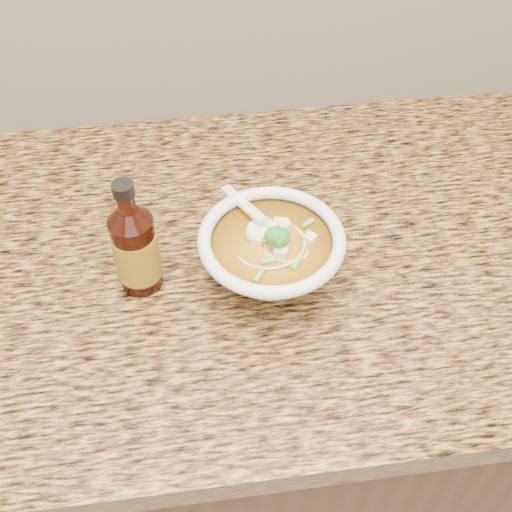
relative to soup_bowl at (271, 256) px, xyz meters
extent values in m
cube|color=#321D0F|center=(-0.06, 0.06, -0.51)|extent=(4.00, 0.65, 0.86)
cube|color=olive|center=(-0.06, 0.06, -0.06)|extent=(4.00, 0.68, 0.04)
cylinder|color=white|center=(0.00, 0.00, -0.04)|extent=(0.08, 0.08, 0.01)
torus|color=white|center=(0.00, 0.00, 0.03)|extent=(0.19, 0.19, 0.02)
torus|color=beige|center=(-0.01, 0.00, 0.03)|extent=(0.07, 0.07, 0.00)
torus|color=beige|center=(-0.01, 0.00, 0.03)|extent=(0.06, 0.06, 0.00)
torus|color=beige|center=(0.00, 0.01, 0.02)|extent=(0.13, 0.13, 0.00)
torus|color=beige|center=(0.01, 0.02, 0.02)|extent=(0.09, 0.09, 0.00)
torus|color=beige|center=(0.01, -0.01, 0.02)|extent=(0.05, 0.05, 0.00)
torus|color=beige|center=(0.02, 0.01, 0.02)|extent=(0.13, 0.13, 0.00)
torus|color=beige|center=(-0.02, 0.01, 0.02)|extent=(0.07, 0.07, 0.00)
torus|color=beige|center=(0.01, 0.01, 0.02)|extent=(0.12, 0.12, 0.00)
torus|color=beige|center=(0.00, -0.02, 0.02)|extent=(0.07, 0.07, 0.00)
cube|color=silver|center=(0.02, 0.01, 0.03)|extent=(0.02, 0.02, 0.01)
cube|color=silver|center=(0.03, 0.02, 0.03)|extent=(0.02, 0.02, 0.02)
cube|color=silver|center=(0.00, -0.04, 0.03)|extent=(0.02, 0.02, 0.02)
cube|color=silver|center=(-0.04, 0.00, 0.03)|extent=(0.02, 0.02, 0.01)
cube|color=silver|center=(0.03, 0.00, 0.03)|extent=(0.02, 0.02, 0.02)
cube|color=silver|center=(0.00, 0.03, 0.03)|extent=(0.02, 0.02, 0.01)
ellipsoid|color=#196014|center=(0.00, -0.01, 0.05)|extent=(0.03, 0.03, 0.03)
cylinder|color=#6DB244|center=(-0.02, -0.02, 0.03)|extent=(0.01, 0.02, 0.01)
cylinder|color=#6DB244|center=(-0.05, 0.01, 0.03)|extent=(0.02, 0.01, 0.01)
cylinder|color=#6DB244|center=(-0.02, 0.02, 0.03)|extent=(0.02, 0.02, 0.01)
cylinder|color=#6DB244|center=(0.02, 0.02, 0.03)|extent=(0.01, 0.02, 0.01)
cylinder|color=#6DB244|center=(0.03, -0.01, 0.03)|extent=(0.02, 0.02, 0.01)
cylinder|color=#6DB244|center=(0.03, -0.02, 0.03)|extent=(0.02, 0.02, 0.01)
ellipsoid|color=white|center=(-0.01, 0.02, 0.03)|extent=(0.04, 0.04, 0.02)
cube|color=white|center=(-0.03, 0.06, 0.04)|extent=(0.05, 0.10, 0.03)
cylinder|color=#3C0F08|center=(-0.17, 0.02, 0.01)|extent=(0.07, 0.07, 0.12)
cylinder|color=#3C0F08|center=(-0.17, 0.02, 0.10)|extent=(0.03, 0.03, 0.02)
cylinder|color=black|center=(-0.17, 0.02, 0.12)|extent=(0.03, 0.03, 0.02)
cylinder|color=red|center=(-0.17, 0.02, 0.01)|extent=(0.08, 0.08, 0.07)
camera|label=1|loc=(-0.09, -0.54, 0.63)|focal=45.00mm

